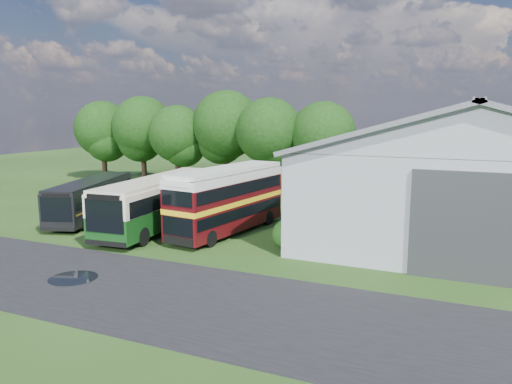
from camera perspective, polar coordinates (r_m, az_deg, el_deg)
The scene contains 16 objects.
ground at distance 25.88m, azimuth -13.09°, elevation -8.06°, with size 120.00×120.00×0.00m, color #183410.
asphalt_road at distance 21.90m, azimuth -11.54°, elevation -11.26°, with size 60.00×8.00×0.02m, color black.
puddle at distance 24.69m, azimuth -20.17°, elevation -9.27°, with size 2.20×2.20×0.01m, color black.
storage_shed at distance 35.69m, azimuth 23.90°, elevation 2.97°, with size 18.80×24.80×8.15m.
tree_far_left at distance 57.93m, azimuth -17.11°, elevation 6.90°, with size 6.12×6.12×8.64m.
tree_left_a at distance 55.15m, azimuth -12.84°, elevation 7.30°, with size 6.46×6.46×9.12m.
tree_left_b at distance 51.48m, azimuth -9.01°, elevation 6.59°, with size 5.78×5.78×8.16m.
tree_mid at distance 50.04m, azimuth -3.37°, elevation 7.68°, with size 6.80×6.80×9.60m.
tree_right_a at distance 47.03m, azimuth 1.52°, elevation 6.98°, with size 6.26×6.26×8.83m.
tree_right_b at distance 46.11m, azimuth 7.68°, elevation 6.55°, with size 5.98×5.98×8.45m.
shrub_front at distance 28.32m, azimuth 3.60°, elevation -6.31°, with size 1.70×1.70×1.70m, color #194714.
shrub_mid at distance 30.13m, azimuth 4.95°, elevation -5.36°, with size 1.60×1.60×1.60m, color #194714.
shrub_back at distance 31.97m, azimuth 6.14°, elevation -4.52°, with size 1.80×1.80×1.80m, color #194714.
bus_green_single at distance 32.99m, azimuth -10.85°, elevation -1.07°, with size 3.83×12.21×3.31m.
bus_maroon_double at distance 31.18m, azimuth -3.30°, elevation -0.97°, with size 3.64×9.81×4.12m.
bus_dark_single at distance 37.15m, azimuth -18.30°, elevation -0.69°, with size 5.28×10.19×2.75m.
Camera 1 is at (15.16, -19.53, 7.65)m, focal length 35.00 mm.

